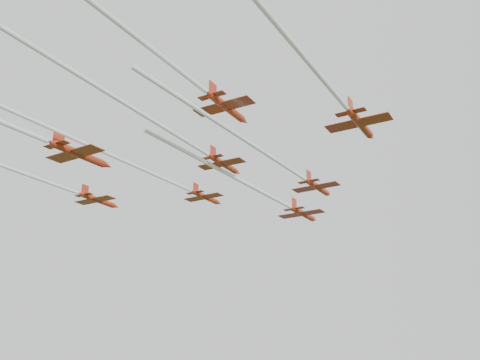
# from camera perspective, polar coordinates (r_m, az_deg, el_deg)

# --- Properties ---
(jet_lead) EXTENTS (24.44, 51.82, 2.90)m
(jet_lead) POSITION_cam_1_polar(r_m,az_deg,el_deg) (101.52, 3.68, -1.98)
(jet_lead) COLOR #AC2C15
(jet_row2_left) EXTENTS (21.72, 46.97, 2.36)m
(jet_row2_left) POSITION_cam_1_polar(r_m,az_deg,el_deg) (93.93, -7.99, 0.08)
(jet_row2_left) COLOR #AC2C15
(jet_row2_right) EXTENTS (22.49, 47.62, 2.44)m
(jet_row2_right) POSITION_cam_1_polar(r_m,az_deg,el_deg) (81.78, 4.72, 1.56)
(jet_row2_right) COLOR #AC2C15
(jet_row3_left) EXTENTS (20.75, 48.60, 2.42)m
(jet_row3_left) POSITION_cam_1_polar(r_m,az_deg,el_deg) (93.12, -20.22, -0.05)
(jet_row3_left) COLOR #AC2C15
(jet_row3_mid) EXTENTS (21.24, 51.38, 2.35)m
(jet_row3_mid) POSITION_cam_1_polar(r_m,az_deg,el_deg) (75.04, -7.20, 5.03)
(jet_row3_mid) COLOR #AC2C15
(jet_row3_right) EXTENTS (27.54, 64.85, 2.66)m
(jet_row3_right) POSITION_cam_1_polar(r_m,az_deg,el_deg) (59.21, 6.94, 12.79)
(jet_row3_right) COLOR #AC2C15
(jet_row4_left) EXTENTS (19.90, 40.99, 2.87)m
(jet_row4_left) POSITION_cam_1_polar(r_m,az_deg,el_deg) (77.76, -21.30, 4.53)
(jet_row4_left) COLOR #AC2C15
(jet_row4_right) EXTENTS (17.45, 40.07, 2.45)m
(jet_row4_right) POSITION_cam_1_polar(r_m,az_deg,el_deg) (63.38, -5.64, 10.90)
(jet_row4_right) COLOR #AC2C15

